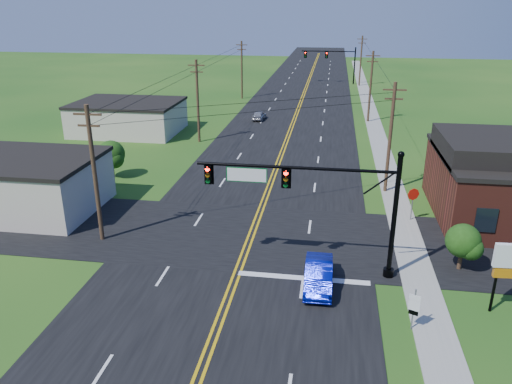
% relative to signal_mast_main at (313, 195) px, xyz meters
% --- Properties ---
extents(ground, '(260.00, 260.00, 0.00)m').
position_rel_signal_mast_main_xyz_m(ground, '(-4.34, -8.00, -4.75)').
color(ground, '#174614').
rests_on(ground, ground).
extents(road_main, '(16.00, 220.00, 0.04)m').
position_rel_signal_mast_main_xyz_m(road_main, '(-4.34, 42.00, -4.73)').
color(road_main, black).
rests_on(road_main, ground).
extents(road_cross, '(70.00, 10.00, 0.04)m').
position_rel_signal_mast_main_xyz_m(road_cross, '(-4.34, 4.00, -4.73)').
color(road_cross, black).
rests_on(road_cross, ground).
extents(sidewalk, '(2.00, 160.00, 0.08)m').
position_rel_signal_mast_main_xyz_m(sidewalk, '(6.16, 32.00, -4.71)').
color(sidewalk, gray).
rests_on(sidewalk, ground).
extents(signal_mast_main, '(11.30, 0.60, 7.48)m').
position_rel_signal_mast_main_xyz_m(signal_mast_main, '(0.00, 0.00, 0.00)').
color(signal_mast_main, black).
rests_on(signal_mast_main, ground).
extents(signal_mast_far, '(10.98, 0.60, 7.48)m').
position_rel_signal_mast_main_xyz_m(signal_mast_far, '(0.10, 72.00, -0.20)').
color(signal_mast_far, black).
rests_on(signal_mast_far, ground).
extents(cream_bldg_near, '(10.20, 8.20, 4.10)m').
position_rel_signal_mast_main_xyz_m(cream_bldg_near, '(-21.34, 6.00, -2.69)').
color(cream_bldg_near, beige).
rests_on(cream_bldg_near, ground).
extents(cream_bldg_far, '(12.20, 9.20, 3.70)m').
position_rel_signal_mast_main_xyz_m(cream_bldg_far, '(-23.34, 30.00, -2.89)').
color(cream_bldg_far, beige).
rests_on(cream_bldg_far, ground).
extents(utility_pole_left_a, '(1.80, 0.28, 9.00)m').
position_rel_signal_mast_main_xyz_m(utility_pole_left_a, '(-13.84, 2.00, -0.03)').
color(utility_pole_left_a, '#3D271C').
rests_on(utility_pole_left_a, ground).
extents(utility_pole_left_b, '(1.80, 0.28, 9.00)m').
position_rel_signal_mast_main_xyz_m(utility_pole_left_b, '(-13.84, 27.00, -0.03)').
color(utility_pole_left_b, '#3D271C').
rests_on(utility_pole_left_b, ground).
extents(utility_pole_left_c, '(1.80, 0.28, 9.00)m').
position_rel_signal_mast_main_xyz_m(utility_pole_left_c, '(-13.84, 54.00, -0.03)').
color(utility_pole_left_c, '#3D271C').
rests_on(utility_pole_left_c, ground).
extents(utility_pole_right_a, '(1.80, 0.28, 9.00)m').
position_rel_signal_mast_main_xyz_m(utility_pole_right_a, '(5.46, 14.00, -0.03)').
color(utility_pole_right_a, '#3D271C').
rests_on(utility_pole_right_a, ground).
extents(utility_pole_right_b, '(1.80, 0.28, 9.00)m').
position_rel_signal_mast_main_xyz_m(utility_pole_right_b, '(5.46, 40.00, -0.03)').
color(utility_pole_right_b, '#3D271C').
rests_on(utility_pole_right_b, ground).
extents(utility_pole_right_c, '(1.80, 0.28, 9.00)m').
position_rel_signal_mast_main_xyz_m(utility_pole_right_c, '(5.46, 70.00, -0.03)').
color(utility_pole_right_c, '#3D271C').
rests_on(utility_pole_right_c, ground).
extents(tree_right_back, '(3.00, 3.00, 4.10)m').
position_rel_signal_mast_main_xyz_m(tree_right_back, '(11.66, 18.00, -2.15)').
color(tree_right_back, '#3D271C').
rests_on(tree_right_back, ground).
extents(shrub_corner, '(2.00, 2.00, 2.86)m').
position_rel_signal_mast_main_xyz_m(shrub_corner, '(8.66, 1.50, -2.90)').
color(shrub_corner, '#3D271C').
rests_on(shrub_corner, ground).
extents(tree_left, '(2.40, 2.40, 3.37)m').
position_rel_signal_mast_main_xyz_m(tree_left, '(-18.34, 14.00, -2.59)').
color(tree_left, '#3D271C').
rests_on(tree_left, ground).
extents(blue_car, '(1.55, 4.31, 1.41)m').
position_rel_signal_mast_main_xyz_m(blue_car, '(0.52, -1.72, -4.04)').
color(blue_car, '#061096').
rests_on(blue_car, ground).
extents(distant_car, '(1.66, 3.57, 1.18)m').
position_rel_signal_mast_main_xyz_m(distant_car, '(-8.78, 38.88, -4.16)').
color(distant_car, '#9F9EA3').
rests_on(distant_car, ground).
extents(route_sign, '(0.52, 0.25, 2.23)m').
position_rel_signal_mast_main_xyz_m(route_sign, '(5.10, -4.92, -3.45)').
color(route_sign, slate).
rests_on(route_sign, ground).
extents(stop_sign, '(0.84, 0.36, 2.48)m').
position_rel_signal_mast_main_xyz_m(stop_sign, '(6.78, 8.26, -2.96)').
color(stop_sign, slate).
rests_on(stop_sign, ground).
extents(pylon_sign, '(1.88, 0.37, 3.84)m').
position_rel_signal_mast_main_xyz_m(pylon_sign, '(9.91, -2.71, -1.95)').
color(pylon_sign, black).
rests_on(pylon_sign, ground).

